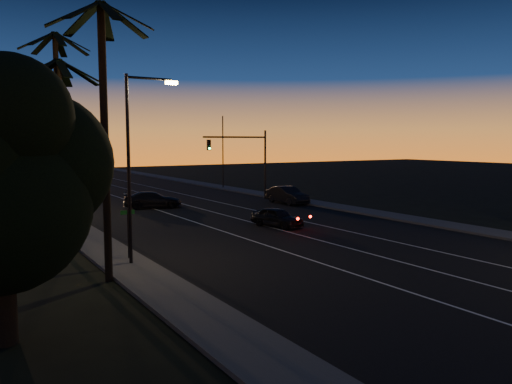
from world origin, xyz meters
TOP-DOWN VIEW (x-y plane):
  - road at (0.00, 30.00)m, footprint 20.00×170.00m
  - sidewalk_left at (-11.20, 30.00)m, footprint 2.40×170.00m
  - sidewalk_right at (11.20, 30.00)m, footprint 2.40×170.00m
  - lane_stripe_left at (-3.00, 30.00)m, footprint 0.12×160.00m
  - lane_stripe_mid at (0.50, 30.00)m, footprint 0.12×160.00m
  - lane_stripe_right at (4.00, 30.00)m, footprint 0.12×160.00m
  - bushy_tree at (-16.83, 12.92)m, footprint 6.30×5.30m
  - palm_near at (-12.60, 18.00)m, footprint 4.25×4.16m
  - palm_mid at (-13.20, 24.00)m, footprint 4.25×4.16m
  - palm_far at (-12.20, 30.00)m, footprint 4.25×4.16m
  - streetlight_left_near at (-10.70, 20.00)m, footprint 2.55×0.26m
  - streetlight_left_far at (-10.69, 38.00)m, footprint 2.55×0.26m
  - street_sign at (-10.80, 21.00)m, footprint 0.70×0.06m
  - signal_mast at (7.14, 39.99)m, footprint 7.10×0.41m
  - signal_post at (-9.50, 39.98)m, footprint 0.28×0.37m
  - far_pole_left at (-11.00, 55.00)m, footprint 0.14×0.14m
  - far_pole_right at (11.00, 52.00)m, footprint 0.14×0.14m
  - lead_car at (1.01, 25.32)m, footprint 2.63×4.65m
  - right_car at (9.00, 35.38)m, footprint 1.78×4.95m
  - cross_car at (-2.92, 39.12)m, footprint 5.42×3.28m

SIDE VIEW (x-z plane):
  - road at x=0.00m, z-range 0.00..0.01m
  - lane_stripe_left at x=-3.00m, z-range 0.01..0.02m
  - lane_stripe_mid at x=0.50m, z-range 0.01..0.02m
  - lane_stripe_right at x=4.00m, z-range 0.01..0.02m
  - sidewalk_left at x=-11.20m, z-range 0.00..0.16m
  - sidewalk_right at x=11.20m, z-range 0.00..0.16m
  - lead_car at x=1.01m, z-range 0.01..1.36m
  - cross_car at x=-2.92m, z-range 0.01..1.48m
  - right_car at x=9.00m, z-range 0.01..1.64m
  - street_sign at x=-10.80m, z-range 0.36..2.96m
  - signal_post at x=-9.50m, z-range 0.79..4.99m
  - far_pole_left at x=-11.00m, z-range 0.00..9.00m
  - far_pole_right at x=11.00m, z-range 0.00..9.00m
  - signal_mast at x=7.14m, z-range 1.28..8.28m
  - bushy_tree at x=-16.83m, z-range 0.84..9.14m
  - streetlight_left_far at x=-10.69m, z-range 0.81..9.31m
  - streetlight_left_near at x=-10.70m, z-range 0.82..9.82m
  - palm_mid at x=-13.20m, z-range 1.24..11.27m
  - palm_near at x=-12.60m, z-range 1.31..12.84m
  - palm_far at x=-12.20m, z-range 1.35..13.88m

